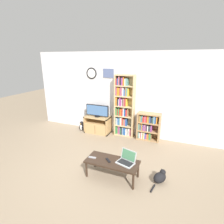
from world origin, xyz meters
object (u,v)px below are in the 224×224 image
Objects in this scene: penguin_figurine at (82,126)px; remote_far_from_laptop at (92,157)px; coffee_table at (112,163)px; cat at (160,177)px; laptop at (127,160)px; remote_near_laptop at (108,160)px; television at (97,111)px; tv_stand at (98,124)px; bookshelf_short at (148,126)px; bookshelf_tall at (124,107)px.

remote_far_from_laptop is at bearing -53.08° from penguin_figurine.
coffee_table is 1.00m from cat.
laptop reaches higher than remote_near_laptop.
laptop is 0.73m from remote_far_from_laptop.
remote_near_laptop is 0.90× the size of remote_far_from_laptop.
tv_stand is at bearing 129.84° from television.
laptop is at bearing -40.08° from penguin_figurine.
television reaches higher than laptop.
coffee_table is 6.67× the size of remote_far_from_laptop.
tv_stand is 2.36m from coffee_table.
bookshelf_tall is at bearing 178.25° from bookshelf_short.
television is at bearing -175.71° from bookshelf_short.
bookshelf_short reaches higher than penguin_figurine.
bookshelf_short is at bearing 81.00° from coffee_table.
laptop is at bearing -87.51° from remote_far_from_laptop.
remote_near_laptop is (0.37, -2.11, -0.54)m from bookshelf_tall.
remote_near_laptop is (-0.08, -0.02, 0.05)m from coffee_table.
laptop reaches higher than tv_stand.
bookshelf_short is (0.78, -0.02, -0.51)m from bookshelf_tall.
tv_stand is 1.54× the size of cat.
television reaches higher than cat.
coffee_table is (1.31, -1.94, -0.43)m from television.
television is at bearing -170.21° from bookshelf_tall.
remote_far_from_laptop reaches higher than cat.
laptop reaches higher than coffee_table.
laptop is 2.47× the size of remote_far_from_laptop.
remote_far_from_laptop is at bearing -66.33° from television.
remote_far_from_laptop is at bearing -173.20° from coffee_table.
bookshelf_tall reaches higher than remote_far_from_laptop.
remote_near_laptop is at bearing -101.12° from bookshelf_short.
bookshelf_short is 2.08× the size of laptop.
bookshelf_short is 5.13× the size of remote_far_from_laptop.
remote_near_laptop is 0.35m from remote_far_from_laptop.
penguin_figurine is at bearing 134.98° from coffee_table.
tv_stand reaches higher than coffee_table.
coffee_table reaches higher than cat.
television is 0.40× the size of bookshelf_tall.
cat is (0.63, -1.85, -0.31)m from bookshelf_short.
penguin_figurine is at bearing -175.73° from bookshelf_short.
remote_near_laptop reaches higher than cat.
laptop is 2.87m from penguin_figurine.
bookshelf_tall reaches higher than cat.
television reaches higher than coffee_table.
laptop reaches higher than penguin_figurine.
tv_stand is at bearing 5.82° from penguin_figurine.
remote_far_from_laptop is 1.44m from cat.
coffee_table is 3.35× the size of penguin_figurine.
television reaches higher than tv_stand.
tv_stand is 0.43× the size of bookshelf_tall.
bookshelf_short is 5.71× the size of remote_near_laptop.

